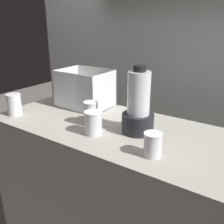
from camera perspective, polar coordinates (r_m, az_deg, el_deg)
name	(u,v)px	position (r m, az deg, el deg)	size (l,w,h in m)	color
counter	(112,193)	(1.66, 0.00, -17.42)	(1.40, 0.64, 0.90)	#9E998E
back_wall_unit	(170,46)	(2.01, 12.78, 14.02)	(2.60, 0.24, 2.50)	silver
carrot_display_bin	(86,96)	(1.74, -5.80, 3.64)	(0.33, 0.25, 0.25)	white
blender_pitcher	(138,108)	(1.31, 5.85, 0.99)	(0.17, 0.17, 0.35)	black
juice_cup_mango_far_left	(14,106)	(1.68, -20.80, 1.28)	(0.09, 0.09, 0.13)	white
juice_cup_pomegranate_left	(91,114)	(1.43, -4.68, -0.52)	(0.08, 0.08, 0.13)	white
juice_cup_orange_middle	(93,124)	(1.32, -4.13, -2.72)	(0.09, 0.09, 0.12)	white
juice_cup_pomegranate_right	(153,146)	(1.13, 8.99, -7.51)	(0.08, 0.08, 0.11)	white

